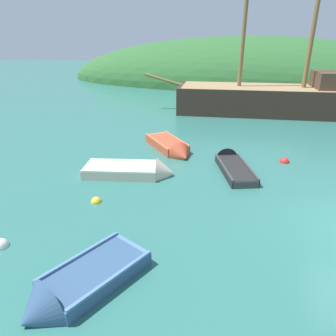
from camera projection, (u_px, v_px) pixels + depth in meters
shore_hill at (247, 82)px, 38.21m from camera, size 45.61×18.45×10.60m
sailing_ship at (274, 103)px, 22.44m from camera, size 16.28×5.15×12.75m
rowboat_outer_left at (171, 148)px, 15.17m from camera, size 3.09×3.41×1.13m
rowboat_far at (76, 288)px, 6.78m from camera, size 2.45×3.24×1.22m
rowboat_center at (136, 172)px, 12.51m from camera, size 3.81×1.91×1.23m
rowboat_portside at (231, 166)px, 13.27m from camera, size 2.11×3.68×1.02m
buoy_red at (284, 162)px, 13.86m from camera, size 0.43×0.43×0.43m
buoy_yellow at (96, 202)px, 10.53m from camera, size 0.37×0.37×0.37m
buoy_white at (1, 246)px, 8.31m from camera, size 0.44×0.44×0.44m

